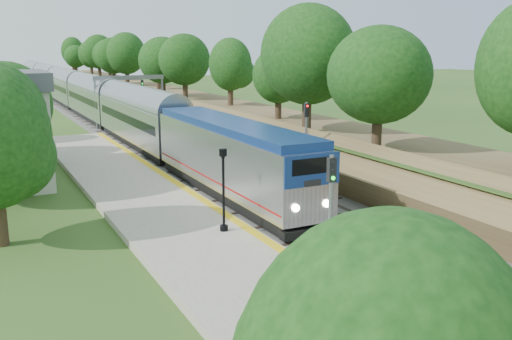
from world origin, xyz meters
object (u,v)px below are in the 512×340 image
signal_platform (330,209)px  lamppost_mid (473,338)px  signal_farside (306,134)px  train (79,96)px  signal_gantry (129,87)px  lamppost_far (224,195)px

signal_platform → lamppost_mid: bearing=-95.6°
signal_farside → signal_platform: bearing=-119.0°
train → signal_farside: signal_farside is taller
signal_gantry → lamppost_mid: size_ratio=1.91×
signal_gantry → train: size_ratio=0.07×
train → lamppost_far: train is taller
signal_gantry → signal_farside: bearing=-83.6°
train → signal_gantry: bearing=-82.8°
signal_gantry → lamppost_mid: bearing=-96.1°
signal_gantry → signal_farside: signal_gantry is taller
signal_platform → signal_farside: 18.76m
signal_gantry → lamppost_far: size_ratio=1.95×
signal_farside → lamppost_mid: bearing=-112.2°
lamppost_mid → lamppost_far: (0.07, 16.30, -0.04)m
lamppost_mid → signal_farside: signal_farside is taller
signal_gantry → lamppost_far: (-6.06, -41.29, -2.52)m
train → signal_farside: (6.20, -52.90, 1.22)m
lamppost_far → train: bearing=86.6°
lamppost_mid → signal_platform: 7.92m
lamppost_mid → signal_platform: signal_platform is taller
train → lamppost_mid: size_ratio=29.45×
lamppost_mid → signal_gantry: bearing=83.9°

